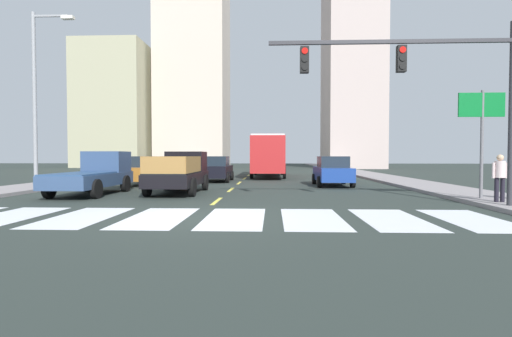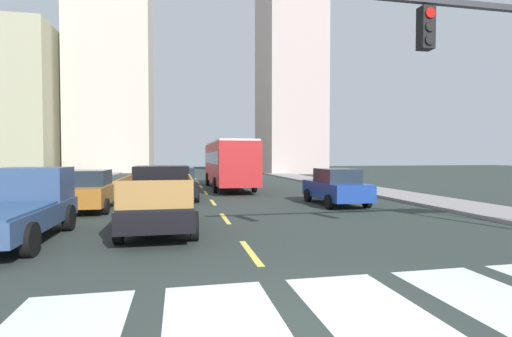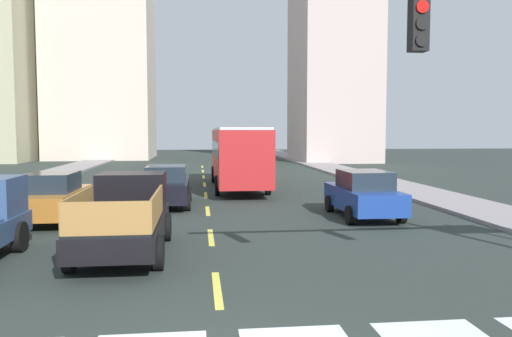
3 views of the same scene
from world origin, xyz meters
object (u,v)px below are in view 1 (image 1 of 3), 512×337
Objects in this scene: pickup_stakebed at (181,173)px; streetlight_left at (38,92)px; direction_sign_green at (482,121)px; pedestrian_walking at (500,174)px; sedan_mid at (216,169)px; traffic_signal_gantry at (434,80)px; pickup_dark at (96,174)px; sedan_near_left at (147,171)px; city_bus at (268,153)px; sedan_near_right at (332,171)px.

streetlight_left reaches higher than pickup_stakebed.
direction_sign_green reaches higher than pedestrian_walking.
pedestrian_walking is at bearing -21.29° from pickup_stakebed.
pickup_stakebed reaches higher than sedan_mid.
pedestrian_walking is (2.66, 0.94, -3.04)m from traffic_signal_gantry.
pickup_dark is 0.58× the size of streetlight_left.
sedan_mid is (3.73, 3.20, 0.00)m from sedan_near_left.
sedan_near_left is at bearing 141.07° from traffic_signal_gantry.
sedan_mid is 11.44m from streetlight_left.
pickup_dark is at bearing -25.59° from streetlight_left.
city_bus is 2.57× the size of direction_sign_green.
sedan_mid is 1.05× the size of direction_sign_green.
pedestrian_walking reaches higher than sedan_mid.
city_bus is at bearing 111.81° from sedan_near_right.
streetlight_left reaches higher than traffic_signal_gantry.
pickup_stakebed is 8.98m from sedan_near_right.
pickup_stakebed is at bearing -104.39° from city_bus.
pickup_stakebed is 1.18× the size of sedan_near_left.
sedan_mid is 17.11m from pedestrian_walking.
pickup_stakebed reaches higher than sedan_near_right.
traffic_signal_gantry is at bearing -20.89° from streetlight_left.
sedan_near_right is 1.00× the size of sedan_mid.
sedan_mid is (4.30, 8.77, -0.06)m from pickup_dark.
pickup_dark is 1.24× the size of direction_sign_green.
pedestrian_walking is (15.95, -3.76, 0.20)m from pickup_dark.
city_bus reaches higher than sedan_near_right.
traffic_signal_gantry is (13.29, -4.70, 3.23)m from pickup_dark.
sedan_mid is 2.68× the size of pedestrian_walking.
streetlight_left reaches higher than pickup_dark.
sedan_near_left is 4.91m from sedan_mid.
sedan_near_left is at bearing 40.48° from streetlight_left.
traffic_signal_gantry reaches higher than pedestrian_walking.
sedan_near_right is at bearing 0.07° from sedan_near_left.
city_bus is (7.79, 15.02, 1.03)m from pickup_dark.
sedan_near_right is 0.56× the size of traffic_signal_gantry.
pickup_stakebed reaches higher than sedan_near_left.
sedan_near_left is 1.00× the size of sedan_near_right.
sedan_mid is at bearing 154.52° from sedan_near_right.
city_bus reaches higher than sedan_mid.
city_bus is at bearing 73.55° from pickup_stakebed.
sedan_near_left is 17.51m from direction_sign_green.
city_bus is 11.94m from sedan_near_left.
direction_sign_green is at bearing 115.66° from pedestrian_walking.
sedan_mid is 0.49× the size of streetlight_left.
sedan_near_left is at bearing 152.20° from direction_sign_green.
sedan_near_left and sedan_mid have the same top height.
direction_sign_green is (12.21, -3.43, 2.10)m from pickup_stakebed.
sedan_near_right is 8.13m from sedan_mid.
pickup_dark is 16.39m from pedestrian_walking.
streetlight_left is (-11.60, -13.19, 3.02)m from city_bus.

